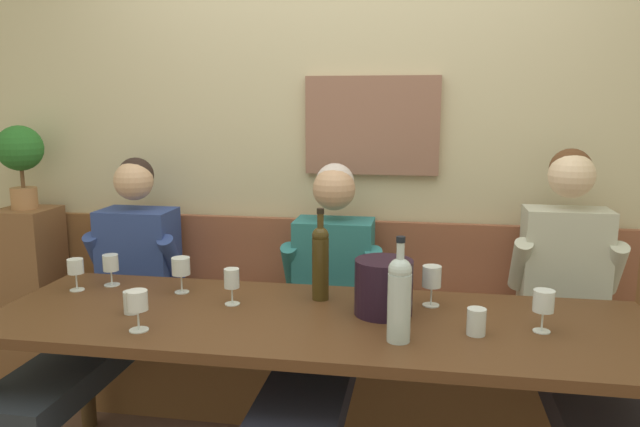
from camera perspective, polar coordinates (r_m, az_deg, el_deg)
name	(u,v)px	position (r m, az deg, el deg)	size (l,w,h in m)	color
room_wall_back	(349,127)	(3.05, 2.76, 8.18)	(6.80, 0.12, 2.80)	beige
wood_wainscot_panel	(346,309)	(3.18, 2.47, -9.01)	(6.80, 0.03, 0.92)	brown
wall_bench	(340,357)	(3.06, 1.92, -13.49)	(2.77, 0.42, 0.94)	brown
dining_table	(316,336)	(2.30, -0.35, -11.55)	(2.47, 0.78, 0.74)	#4F301B
person_right_seat	(108,303)	(2.95, -19.48, -8.03)	(0.47, 1.23, 1.26)	#362B31
person_left_seat	(323,317)	(2.62, 0.25, -9.83)	(0.47, 1.22, 1.24)	#283232
person_center_right_seat	(579,326)	(2.66, 23.39, -9.77)	(0.47, 1.22, 1.33)	#33363A
ice_bucket	(383,287)	(2.28, 6.04, -6.95)	(0.22, 0.22, 0.21)	black
wine_bottle_amber_mid	(399,297)	(2.02, 7.54, -7.82)	(0.08, 0.08, 0.36)	#B2C4C7
wine_bottle_clear_water	(320,260)	(2.42, 0.04, -4.44)	(0.07, 0.07, 0.37)	#3A2D12
wine_glass_center_front	(432,278)	(2.40, 10.57, -6.00)	(0.07, 0.07, 0.16)	silver
wine_glass_mid_right	(232,280)	(2.40, -8.38, -6.23)	(0.06, 0.06, 0.15)	silver
wine_glass_by_bottle	(137,302)	(2.20, -16.95, -8.03)	(0.07, 0.07, 0.15)	silver
wine_glass_mid_left	(76,268)	(2.75, -22.19, -4.78)	(0.07, 0.07, 0.14)	silver
wine_glass_right_end	(181,267)	(2.58, -13.06, -4.98)	(0.08, 0.08, 0.15)	silver
wine_glass_center_rear	(544,303)	(2.24, 20.45, -7.96)	(0.07, 0.07, 0.15)	silver
wine_glass_left_end	(111,265)	(2.77, -19.25, -4.61)	(0.07, 0.07, 0.14)	silver
water_tumbler_right	(132,302)	(2.41, -17.45, -8.03)	(0.06, 0.06, 0.09)	silver
water_tumbler_center	(476,322)	(2.16, 14.61, -9.90)	(0.07, 0.07, 0.09)	silver
corner_pedestal	(33,297)	(3.63, -25.55, -7.16)	(0.28, 0.28, 0.97)	brown
potted_plant	(20,155)	(3.49, -26.57, 5.01)	(0.23, 0.23, 0.44)	#A77349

